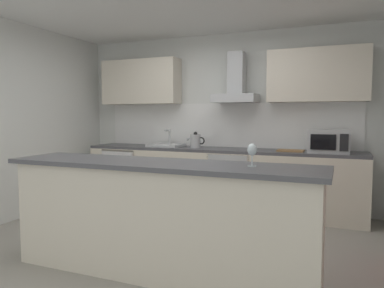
# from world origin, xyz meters

# --- Properties ---
(ground) EXTENTS (5.58, 5.00, 0.02)m
(ground) POSITION_xyz_m (0.00, 0.00, -0.01)
(ground) COLOR gray
(wall_back) EXTENTS (5.58, 0.12, 2.60)m
(wall_back) POSITION_xyz_m (0.00, 2.06, 1.30)
(wall_back) COLOR silver
(wall_back) RESTS_ON ground
(backsplash_tile) EXTENTS (3.90, 0.02, 0.66)m
(backsplash_tile) POSITION_xyz_m (0.00, 1.99, 1.23)
(backsplash_tile) COLOR white
(counter_back) EXTENTS (4.03, 0.60, 0.90)m
(counter_back) POSITION_xyz_m (0.00, 1.68, 0.45)
(counter_back) COLOR beige
(counter_back) RESTS_ON ground
(counter_island) EXTENTS (2.76, 0.64, 0.98)m
(counter_island) POSITION_xyz_m (0.23, -0.60, 0.50)
(counter_island) COLOR beige
(counter_island) RESTS_ON ground
(upper_cabinets) EXTENTS (3.98, 0.32, 0.70)m
(upper_cabinets) POSITION_xyz_m (0.00, 1.83, 1.91)
(upper_cabinets) COLOR beige
(oven) EXTENTS (0.60, 0.62, 0.80)m
(oven) POSITION_xyz_m (0.25, 1.65, 0.46)
(oven) COLOR slate
(oven) RESTS_ON ground
(refrigerator) EXTENTS (0.58, 0.60, 0.85)m
(refrigerator) POSITION_xyz_m (-1.51, 1.65, 0.43)
(refrigerator) COLOR white
(refrigerator) RESTS_ON ground
(microwave) EXTENTS (0.50, 0.38, 0.30)m
(microwave) POSITION_xyz_m (1.52, 1.62, 1.05)
(microwave) COLOR #B7BABC
(microwave) RESTS_ON counter_back
(sink) EXTENTS (0.50, 0.40, 0.26)m
(sink) POSITION_xyz_m (-0.82, 1.66, 0.93)
(sink) COLOR silver
(sink) RESTS_ON counter_back
(kettle) EXTENTS (0.29, 0.15, 0.24)m
(kettle) POSITION_xyz_m (-0.32, 1.62, 1.01)
(kettle) COLOR #B7BABC
(kettle) RESTS_ON counter_back
(range_hood) EXTENTS (0.62, 0.45, 0.72)m
(range_hood) POSITION_xyz_m (0.25, 1.78, 1.79)
(range_hood) COLOR #B7BABC
(wine_glass) EXTENTS (0.08, 0.08, 0.18)m
(wine_glass) POSITION_xyz_m (1.02, -0.55, 1.11)
(wine_glass) COLOR silver
(wine_glass) RESTS_ON counter_island
(chopping_board) EXTENTS (0.34, 0.23, 0.02)m
(chopping_board) POSITION_xyz_m (1.04, 1.63, 0.91)
(chopping_board) COLOR #9E7247
(chopping_board) RESTS_ON counter_back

